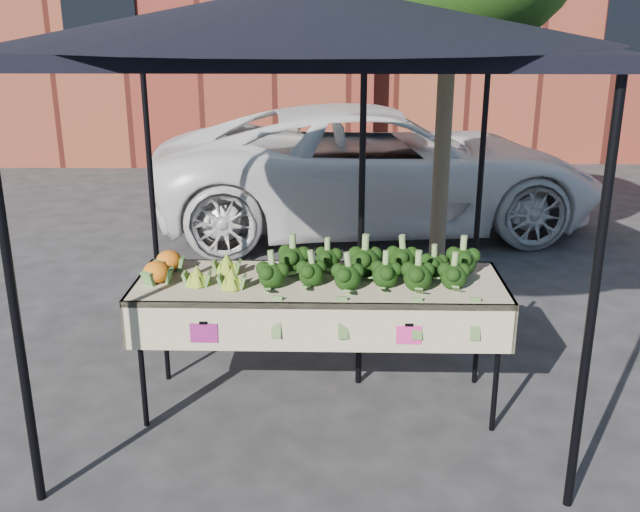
{
  "coord_description": "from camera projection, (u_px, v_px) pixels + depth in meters",
  "views": [
    {
      "loc": [
        0.31,
        -4.41,
        2.55
      ],
      "look_at": [
        0.23,
        0.22,
        1.0
      ],
      "focal_mm": 40.82,
      "sensor_mm": 36.0,
      "label": 1
    }
  ],
  "objects": [
    {
      "name": "cauliflower_pair",
      "position": [
        163.0,
        264.0,
        4.78
      ],
      "size": [
        0.21,
        0.41,
        0.17
      ],
      "primitive_type": "ellipsoid",
      "color": "orange",
      "rests_on": "table"
    },
    {
      "name": "broccoli_heap",
      "position": [
        370.0,
        262.0,
        4.71
      ],
      "size": [
        1.45,
        0.55,
        0.24
      ],
      "primitive_type": "ellipsoid",
      "color": "black",
      "rests_on": "table"
    },
    {
      "name": "romanesco_cluster",
      "position": [
        217.0,
        267.0,
        4.7
      ],
      "size": [
        0.41,
        0.45,
        0.18
      ],
      "primitive_type": "ellipsoid",
      "color": "#A9BB39",
      "rests_on": "table"
    },
    {
      "name": "canopy",
      "position": [
        310.0,
        196.0,
        4.94
      ],
      "size": [
        3.16,
        3.16,
        2.74
      ],
      "primitive_type": null,
      "color": "black",
      "rests_on": "ground"
    },
    {
      "name": "ground",
      "position": [
        286.0,
        404.0,
        5.0
      ],
      "size": [
        90.0,
        90.0,
        0.0
      ],
      "primitive_type": "plane",
      "color": "#252527"
    },
    {
      "name": "street_tree",
      "position": [
        445.0,
        93.0,
        5.79
      ],
      "size": [
        1.98,
        1.98,
        3.91
      ],
      "primitive_type": null,
      "color": "#1E4C14",
      "rests_on": "ground"
    },
    {
      "name": "table",
      "position": [
        319.0,
        343.0,
        4.87
      ],
      "size": [
        2.41,
        0.82,
        0.9
      ],
      "color": "beige",
      "rests_on": "ground"
    }
  ]
}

